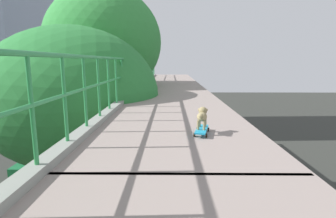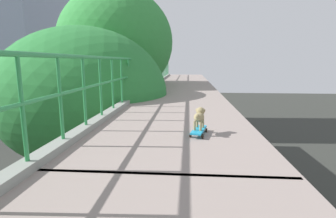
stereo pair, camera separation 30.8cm
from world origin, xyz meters
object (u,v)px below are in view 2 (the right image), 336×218
(small_dog, at_px, (199,116))
(car_white_fifth, at_px, (79,190))
(toy_skateboard, at_px, (199,130))
(car_green_sixth, at_px, (53,158))
(city_bus, at_px, (105,107))
(car_silver_seventh, at_px, (114,147))

(small_dog, bearing_deg, car_white_fifth, 124.42)
(toy_skateboard, relative_size, small_dog, 1.51)
(car_green_sixth, distance_m, city_bus, 13.07)
(city_bus, height_order, small_dog, small_dog)
(car_silver_seventh, xyz_separation_m, city_bus, (-3.90, 10.18, 1.38))
(car_green_sixth, height_order, city_bus, city_bus)
(small_dog, bearing_deg, toy_skateboard, -98.53)
(car_silver_seventh, relative_size, toy_skateboard, 7.45)
(car_silver_seventh, height_order, small_dog, small_dog)
(car_silver_seventh, xyz_separation_m, toy_skateboard, (6.07, -15.85, 5.71))
(car_white_fifth, xyz_separation_m, car_silver_seventh, (-0.21, 7.25, -0.04))
(car_white_fifth, height_order, city_bus, city_bus)
(car_white_fifth, distance_m, city_bus, 17.96)
(city_bus, height_order, toy_skateboard, toy_skateboard)
(car_white_fifth, relative_size, city_bus, 0.35)
(car_green_sixth, distance_m, car_silver_seventh, 4.56)
(car_white_fifth, relative_size, car_silver_seventh, 0.98)
(car_white_fifth, height_order, toy_skateboard, toy_skateboard)
(city_bus, bearing_deg, car_silver_seventh, -69.07)
(car_white_fifth, distance_m, car_green_sixth, 5.84)
(car_white_fifth, bearing_deg, car_green_sixth, 130.54)
(car_green_sixth, bearing_deg, small_dog, -53.38)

